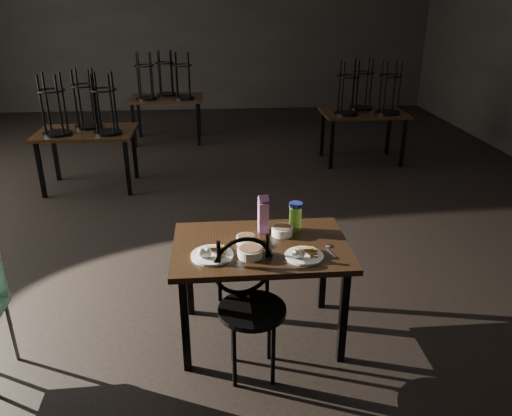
{
  "coord_description": "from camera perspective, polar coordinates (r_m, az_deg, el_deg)",
  "views": [
    {
      "loc": [
        0.4,
        -4.98,
        2.32
      ],
      "look_at": [
        0.69,
        -1.57,
        0.85
      ],
      "focal_mm": 35.0,
      "sensor_mm": 36.0,
      "label": 1
    }
  ],
  "objects": [
    {
      "name": "main_table",
      "position": [
        3.44,
        0.56,
        -5.35
      ],
      "size": [
        1.2,
        0.8,
        0.75
      ],
      "color": "black",
      "rests_on": "ground"
    },
    {
      "name": "plate_left",
      "position": [
        3.26,
        -5.08,
        -5.17
      ],
      "size": [
        0.28,
        0.28,
        0.09
      ],
      "color": "white",
      "rests_on": "main_table"
    },
    {
      "name": "plate_right",
      "position": [
        3.25,
        5.5,
        -5.26
      ],
      "size": [
        0.25,
        0.25,
        0.08
      ],
      "color": "white",
      "rests_on": "main_table"
    },
    {
      "name": "bowl_near",
      "position": [
        3.41,
        -1.17,
        -3.6
      ],
      "size": [
        0.13,
        0.13,
        0.05
      ],
      "color": "white",
      "rests_on": "main_table"
    },
    {
      "name": "bowl_far",
      "position": [
        3.53,
        3.01,
        -2.58
      ],
      "size": [
        0.15,
        0.15,
        0.06
      ],
      "color": "white",
      "rests_on": "main_table"
    },
    {
      "name": "bowl_big",
      "position": [
        3.25,
        -0.68,
        -5.05
      ],
      "size": [
        0.17,
        0.17,
        0.06
      ],
      "color": "white",
      "rests_on": "main_table"
    },
    {
      "name": "juice_carton",
      "position": [
        3.53,
        0.84,
        -0.81
      ],
      "size": [
        0.08,
        0.08,
        0.28
      ],
      "color": "#80176F",
      "rests_on": "main_table"
    },
    {
      "name": "water_bottle",
      "position": [
        3.57,
        4.54,
        -0.95
      ],
      "size": [
        0.12,
        0.12,
        0.21
      ],
      "color": "#7ABF38",
      "rests_on": "main_table"
    },
    {
      "name": "spoon",
      "position": [
        3.4,
        8.29,
        -4.4
      ],
      "size": [
        0.05,
        0.19,
        0.01
      ],
      "color": "silver",
      "rests_on": "main_table"
    },
    {
      "name": "bentwood_chair",
      "position": [
        3.23,
        -0.83,
        -10.11
      ],
      "size": [
        0.46,
        0.46,
        0.91
      ],
      "rotation": [
        0.0,
        0.0,
        0.23
      ],
      "color": "black",
      "rests_on": "ground"
    },
    {
      "name": "bg_table_left",
      "position": [
        6.63,
        -18.93,
        8.54
      ],
      "size": [
        1.2,
        0.8,
        1.48
      ],
      "color": "black",
      "rests_on": "ground"
    },
    {
      "name": "bg_table_right",
      "position": [
        7.53,
        12.24,
        10.91
      ],
      "size": [
        1.2,
        0.8,
        1.48
      ],
      "color": "black",
      "rests_on": "ground"
    },
    {
      "name": "bg_table_far",
      "position": [
        8.59,
        -10.25,
        12.54
      ],
      "size": [
        1.2,
        0.8,
        1.48
      ],
      "color": "black",
      "rests_on": "ground"
    }
  ]
}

